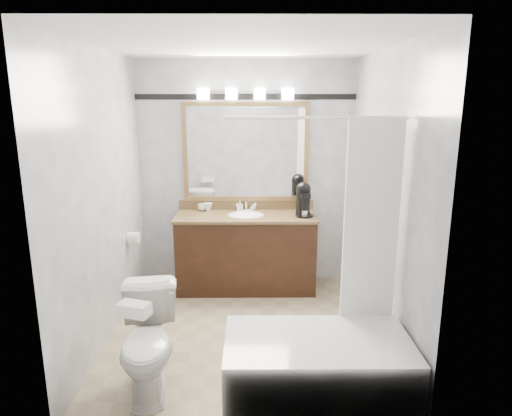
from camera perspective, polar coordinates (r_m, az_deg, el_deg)
The scene contains 15 objects.
room at distance 3.88m, azimuth -1.53°, elevation 1.15°, with size 2.42×2.62×2.52m.
vanity at distance 5.08m, azimuth -1.25°, elevation -5.31°, with size 1.53×0.58×0.97m.
mirror at distance 5.10m, azimuth -1.27°, elevation 6.98°, with size 1.40×0.04×1.10m.
vanity_light_bar at distance 5.02m, azimuth -1.32°, elevation 14.12°, with size 1.02×0.14×0.12m.
accent_stripe at distance 5.08m, azimuth -1.31°, elevation 13.73°, with size 2.40×0.01×0.06m, color black.
bathtub at distance 3.44m, azimuth 8.03°, elevation -18.22°, with size 1.30×0.75×1.96m.
tp_roll at distance 4.82m, azimuth -15.05°, elevation -3.61°, with size 0.12×0.12×0.11m, color white.
toilet at distance 3.51m, azimuth -13.31°, elevation -16.05°, with size 0.41×0.72×0.74m, color white.
tissue_box at distance 3.06m, azimuth -15.00°, elevation -12.12°, with size 0.20×0.11×0.08m, color white.
coffee_maker at distance 4.92m, azimuth 5.94°, elevation 1.20°, with size 0.19×0.24×0.36m.
cup_left at distance 5.17m, azimuth -6.77°, elevation 0.09°, with size 0.10×0.10×0.08m, color white.
cup_right at distance 5.16m, azimuth -5.99°, elevation 0.14°, with size 0.09×0.09×0.09m, color white.
soap_bottle_a at distance 5.09m, azimuth -2.01°, elevation 0.22°, with size 0.05×0.05×0.12m, color white.
soap_bottle_b at distance 5.14m, azimuth -0.41°, elevation 0.09°, with size 0.06×0.06×0.07m, color white.
soap_bar at distance 5.07m, azimuth -1.01°, elevation -0.38°, with size 0.08×0.05×0.03m, color beige.
Camera 1 is at (0.08, -3.79, 2.08)m, focal length 32.00 mm.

